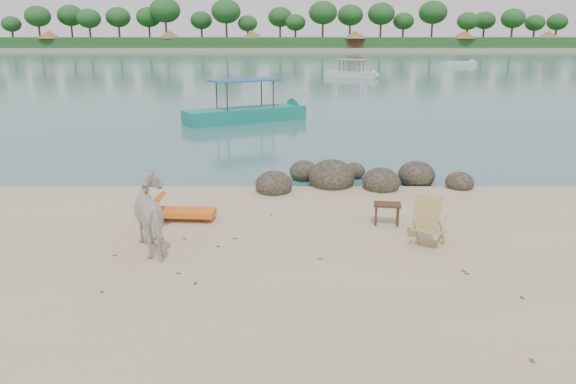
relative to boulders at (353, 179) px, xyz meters
name	(u,v)px	position (x,y,z in m)	size (l,w,h in m)	color
water	(288,58)	(-1.95, 83.78, -0.20)	(400.00, 400.00, 0.00)	#356B6A
far_shore	(288,47)	(-1.95, 163.78, -0.20)	(420.00, 90.00, 1.40)	tan
far_scenery	(288,37)	(-1.92, 130.48, 2.95)	(420.00, 18.00, 9.50)	#1E4C1E
boulders	(353,179)	(0.00, 0.00, 0.00)	(6.33, 2.86, 1.02)	black
cow	(156,216)	(-4.65, -5.12, 0.56)	(0.81, 1.79, 1.51)	silver
side_table	(387,215)	(0.39, -3.59, 0.06)	(0.63, 0.40, 0.50)	#361E15
lounge_chair	(184,210)	(-4.42, -3.26, 0.08)	(1.83, 0.64, 0.55)	orange
deck_chair	(430,225)	(1.04, -4.98, 0.31)	(0.64, 0.71, 1.01)	tan
boat_near	(245,87)	(-4.11, 12.64, 1.53)	(7.11, 1.60, 3.45)	#147F6D
boat_mid	(352,62)	(4.47, 41.62, 1.26)	(5.99, 1.35, 2.92)	beige
boat_far	(458,63)	(21.01, 61.10, 0.15)	(6.04, 1.36, 0.70)	silver
dead_leaves	(284,266)	(-2.02, -5.99, -0.19)	(7.60, 6.54, 0.00)	brown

